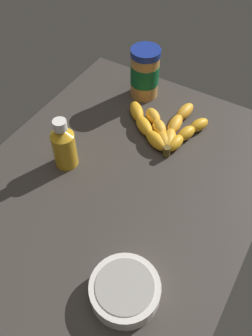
% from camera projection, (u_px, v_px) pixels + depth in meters
% --- Properties ---
extents(ground_plane, '(0.89, 0.70, 0.04)m').
position_uv_depth(ground_plane, '(118.00, 186.00, 0.92)').
color(ground_plane, '#38332D').
extents(banana_bunch, '(0.23, 0.25, 0.04)m').
position_uv_depth(banana_bunch, '(165.00, 128.00, 1.01)').
color(banana_bunch, gold).
rests_on(banana_bunch, ground_plane).
extents(peanut_butter_jar, '(0.09, 0.09, 0.16)m').
position_uv_depth(peanut_butter_jar, '(145.00, 73.00, 1.08)').
color(peanut_butter_jar, '#BF8442').
rests_on(peanut_butter_jar, ground_plane).
extents(honey_bottle, '(0.06, 0.06, 0.15)m').
position_uv_depth(honey_bottle, '(64.00, 145.00, 0.90)').
color(honey_bottle, gold).
rests_on(honey_bottle, ground_plane).
extents(small_bowl, '(0.14, 0.14, 0.04)m').
position_uv_depth(small_bowl, '(125.00, 290.00, 0.70)').
color(small_bowl, silver).
rests_on(small_bowl, ground_plane).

